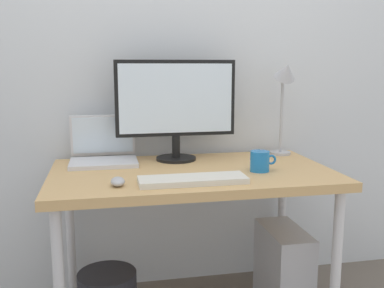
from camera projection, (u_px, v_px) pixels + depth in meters
name	position (u px, v px, depth m)	size (l,w,h in m)	color
back_wall	(176.00, 46.00, 2.32)	(4.40, 0.04, 2.60)	silver
desk	(192.00, 184.00, 2.02)	(1.27, 0.72, 0.73)	tan
monitor	(176.00, 104.00, 2.17)	(0.59, 0.20, 0.50)	black
laptop	(103.00, 151.00, 2.16)	(0.32, 0.26, 0.23)	silver
desk_lamp	(285.00, 86.00, 2.27)	(0.11, 0.16, 0.51)	#B2B2B7
keyboard	(193.00, 180.00, 1.79)	(0.44, 0.14, 0.02)	silver
mouse	(118.00, 182.00, 1.74)	(0.06, 0.09, 0.03)	#B2B2B7
coffee_mug	(260.00, 161.00, 1.98)	(0.12, 0.09, 0.09)	#1E72BF
computer_tower	(283.00, 270.00, 2.17)	(0.18, 0.36, 0.42)	#B2B2B7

